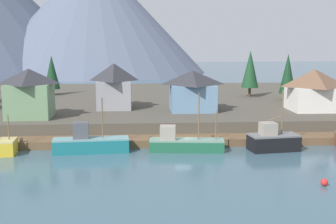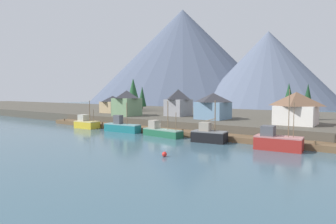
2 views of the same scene
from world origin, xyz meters
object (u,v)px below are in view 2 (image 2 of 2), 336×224
house_green (127,103)px  house_tan (113,104)px  house_white (296,108)px  house_blue (213,106)px  fishing_boat_red (277,141)px  house_grey (178,102)px  conifer_near_right (142,96)px  fishing_boat_teal (122,127)px  conifer_back_left (289,97)px  channel_buoy (164,154)px  fishing_boat_yellow (86,123)px  fishing_boat_black (209,135)px  conifer_mid_left (308,99)px  conifer_near_left (178,98)px  fishing_boat_green (161,131)px  conifer_mid_right (133,93)px

house_green → house_tan: bearing=153.0°
house_white → house_blue: size_ratio=1.07×
fishing_boat_red → house_grey: (-32.27, 20.10, 4.92)m
house_grey → conifer_near_right: conifer_near_right is taller
fishing_boat_teal → conifer_back_left: bearing=46.1°
channel_buoy → conifer_back_left: bearing=84.5°
house_grey → channel_buoy: (21.09, -34.34, -5.89)m
house_white → house_blue: 19.15m
house_tan → fishing_boat_teal: bearing=-38.9°
fishing_boat_teal → fishing_boat_red: (34.44, -0.47, 0.19)m
fishing_boat_yellow → fishing_boat_black: (34.65, -0.12, 0.03)m
fishing_boat_yellow → conifer_back_left: (39.95, 33.61, 6.67)m
house_blue → conifer_near_right: size_ratio=0.81×
fishing_boat_yellow → house_grey: bearing=50.7°
fishing_boat_teal → conifer_mid_left: (33.46, 27.62, 6.25)m
conifer_near_left → conifer_near_right: bearing=-178.4°
fishing_boat_green → house_white: bearing=40.6°
fishing_boat_red → conifer_mid_right: bearing=148.7°
house_grey → house_blue: bearing=-14.4°
house_blue → fishing_boat_black: bearing=-64.7°
fishing_boat_green → house_blue: bearing=85.5°
house_grey → conifer_back_left: 29.11m
conifer_mid_left → fishing_boat_green: bearing=-128.4°
conifer_back_left → house_white: bearing=-72.2°
fishing_boat_green → conifer_mid_left: size_ratio=1.09×
house_green → house_blue: (24.05, 5.05, -0.36)m
fishing_boat_green → channel_buoy: bearing=-45.1°
fishing_boat_green → conifer_mid_left: (21.98, 27.76, 6.37)m
house_grey → house_tan: size_ratio=1.05×
fishing_boat_teal → house_white: (33.64, 15.19, 4.71)m
fishing_boat_teal → house_white: size_ratio=1.19×
conifer_mid_left → conifer_mid_right: conifer_mid_right is taller
fishing_boat_green → house_green: house_green is taller
fishing_boat_teal → fishing_boat_red: 34.45m
house_white → channel_buoy: bearing=-109.1°
conifer_back_left → conifer_mid_left: bearing=-45.1°
fishing_boat_teal → fishing_boat_green: (11.48, -0.14, -0.12)m
house_tan → channel_buoy: 56.02m
fishing_boat_red → conifer_mid_right: (-56.44, 27.76, 7.65)m
fishing_boat_black → house_grey: size_ratio=1.03×
house_grey → house_blue: 12.77m
fishing_boat_yellow → conifer_near_left: (1.00, 39.19, 5.86)m
conifer_near_right → fishing_boat_black: bearing=-37.7°
house_grey → channel_buoy: bearing=-58.4°
house_green → house_white: size_ratio=0.90×
conifer_mid_right → conifer_back_left: conifer_mid_right is taller
house_green → house_blue: size_ratio=0.97×
fishing_boat_black → conifer_near_right: bearing=134.4°
conifer_mid_left → conifer_near_right: bearing=170.0°
channel_buoy → fishing_boat_yellow: bearing=157.9°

